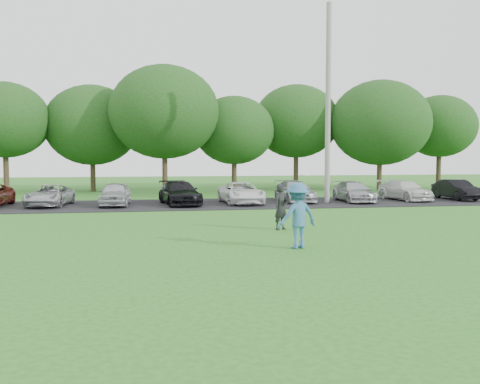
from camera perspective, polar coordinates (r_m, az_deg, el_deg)
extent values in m
plane|color=#23661D|center=(15.53, 2.25, -5.68)|extent=(100.00, 100.00, 0.00)
cube|color=black|center=(28.27, -3.33, -1.28)|extent=(32.00, 6.50, 0.03)
cylinder|color=gray|center=(29.25, 9.37, 9.26)|extent=(0.28, 0.28, 10.63)
imported|color=#336890|center=(14.97, 6.16, -2.53)|extent=(1.33, 0.99, 1.83)
cylinder|color=white|center=(14.83, 6.91, 1.90)|extent=(0.27, 0.27, 0.08)
imported|color=black|center=(18.62, 4.41, -1.60)|extent=(0.70, 0.63, 1.60)
cube|color=black|center=(18.47, 5.09, -0.92)|extent=(0.17, 0.16, 0.10)
imported|color=#A4A7AB|center=(28.58, -19.65, -0.35)|extent=(2.19, 4.00, 1.06)
imported|color=#B0B3B8|center=(27.83, -13.15, -0.19)|extent=(1.60, 3.59, 1.20)
imported|color=black|center=(27.84, -6.46, -0.10)|extent=(2.30, 4.36, 1.20)
imported|color=white|center=(28.26, 0.13, -0.08)|extent=(2.11, 4.19, 1.14)
imported|color=#A7A9AE|center=(29.52, 5.88, 0.07)|extent=(1.67, 3.95, 1.14)
imported|color=#AAACB1|center=(30.09, 12.03, 0.04)|extent=(1.63, 3.81, 1.09)
imported|color=silver|center=(31.83, 17.17, 0.18)|extent=(2.16, 4.04, 1.11)
imported|color=black|center=(33.14, 22.09, 0.24)|extent=(1.25, 3.51, 1.15)
cylinder|color=#38281C|center=(39.09, -23.67, 1.82)|extent=(0.36, 0.36, 2.70)
ellipsoid|color=#214C19|center=(39.14, -23.81, 7.06)|extent=(5.94, 5.94, 5.05)
cylinder|color=#38281C|center=(39.57, -15.41, 1.67)|extent=(0.36, 0.36, 2.20)
ellipsoid|color=#214C19|center=(39.59, -15.51, 6.89)|extent=(6.68, 6.68, 5.68)
cylinder|color=#38281C|center=(36.60, -8.02, 1.99)|extent=(0.36, 0.36, 2.70)
ellipsoid|color=#214C19|center=(36.69, -8.08, 8.45)|extent=(7.42, 7.42, 6.31)
cylinder|color=#38281C|center=(38.50, -0.62, 1.75)|extent=(0.36, 0.36, 2.20)
ellipsoid|color=#214C19|center=(38.51, -0.63, 6.60)|extent=(5.76, 5.76, 4.90)
cylinder|color=#38281C|center=(40.95, 5.98, 2.21)|extent=(0.36, 0.36, 2.70)
ellipsoid|color=#214C19|center=(41.01, 6.02, 7.51)|extent=(6.50, 6.50, 5.53)
cylinder|color=#38281C|center=(40.24, 14.64, 1.72)|extent=(0.36, 0.36, 2.20)
ellipsoid|color=#214C19|center=(40.28, 14.74, 7.15)|extent=(7.24, 7.24, 6.15)
cylinder|color=#38281C|center=(44.01, 20.41, 2.11)|extent=(0.36, 0.36, 2.70)
ellipsoid|color=#214C19|center=(44.05, 20.52, 6.59)|extent=(5.58, 5.58, 4.74)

